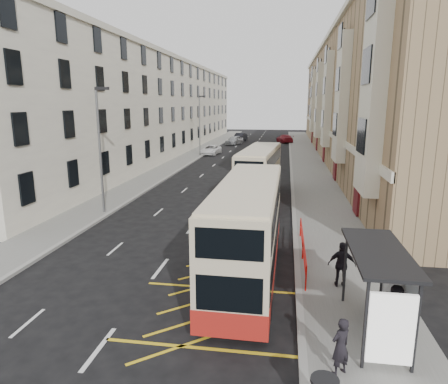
% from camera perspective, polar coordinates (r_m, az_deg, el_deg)
% --- Properties ---
extents(ground, '(200.00, 200.00, 0.00)m').
position_cam_1_polar(ground, '(14.87, -13.96, -16.63)').
color(ground, black).
rests_on(ground, ground).
extents(pavement_right, '(4.00, 120.00, 0.15)m').
position_cam_1_polar(pavement_right, '(42.58, 12.30, 2.71)').
color(pavement_right, slate).
rests_on(pavement_right, ground).
extents(pavement_left, '(3.00, 120.00, 0.15)m').
position_cam_1_polar(pavement_left, '(44.38, -8.12, 3.26)').
color(pavement_left, slate).
rests_on(pavement_left, ground).
extents(kerb_right, '(0.25, 120.00, 0.15)m').
position_cam_1_polar(kerb_right, '(42.50, 9.61, 2.80)').
color(kerb_right, gray).
rests_on(kerb_right, ground).
extents(kerb_left, '(0.25, 120.00, 0.15)m').
position_cam_1_polar(kerb_left, '(43.97, -6.24, 3.23)').
color(kerb_left, gray).
rests_on(kerb_left, ground).
extents(road_markings, '(10.00, 110.00, 0.01)m').
position_cam_1_polar(road_markings, '(57.59, 3.45, 5.42)').
color(road_markings, silver).
rests_on(road_markings, ground).
extents(terrace_right, '(10.75, 79.00, 15.25)m').
position_cam_1_polar(terrace_right, '(58.07, 18.73, 12.29)').
color(terrace_right, '#917654').
rests_on(terrace_right, ground).
extents(terrace_left, '(9.18, 79.00, 13.25)m').
position_cam_1_polar(terrace_left, '(60.38, -9.49, 11.80)').
color(terrace_left, white).
rests_on(terrace_left, ground).
extents(bus_shelter, '(1.65, 4.25, 2.70)m').
position_cam_1_polar(bus_shelter, '(12.91, 22.02, -11.32)').
color(bus_shelter, black).
rests_on(bus_shelter, pavement_right).
extents(guard_railing, '(0.06, 6.56, 1.01)m').
position_cam_1_polar(guard_railing, '(18.76, 11.21, -7.32)').
color(guard_railing, red).
rests_on(guard_railing, pavement_right).
extents(street_lamp_near, '(0.93, 0.18, 8.00)m').
position_cam_1_polar(street_lamp_near, '(26.71, -17.26, 6.58)').
color(street_lamp_near, slate).
rests_on(street_lamp_near, pavement_left).
extents(street_lamp_far, '(0.93, 0.18, 8.00)m').
position_cam_1_polar(street_lamp_far, '(55.20, -3.46, 9.94)').
color(street_lamp_far, slate).
rests_on(street_lamp_far, pavement_left).
extents(double_decker_front, '(2.45, 10.25, 4.08)m').
position_cam_1_polar(double_decker_front, '(16.48, 3.41, -5.43)').
color(double_decker_front, beige).
rests_on(double_decker_front, ground).
extents(double_decker_rear, '(2.98, 9.89, 3.89)m').
position_cam_1_polar(double_decker_rear, '(30.35, 5.09, 2.69)').
color(double_decker_rear, beige).
rests_on(double_decker_rear, ground).
extents(pedestrian_near, '(0.70, 0.66, 1.60)m').
position_cam_1_polar(pedestrian_near, '(11.60, 16.30, -20.41)').
color(pedestrian_near, black).
rests_on(pedestrian_near, pavement_right).
extents(pedestrian_mid, '(1.12, 1.00, 1.92)m').
position_cam_1_polar(pedestrian_mid, '(13.11, 23.39, -16.05)').
color(pedestrian_mid, black).
rests_on(pedestrian_mid, pavement_right).
extents(pedestrian_far, '(1.06, 0.46, 1.80)m').
position_cam_1_polar(pedestrian_far, '(16.37, 16.48, -9.90)').
color(pedestrian_far, black).
rests_on(pedestrian_far, pavement_right).
extents(white_van, '(2.61, 4.95, 1.33)m').
position_cam_1_polar(white_van, '(57.13, -1.88, 6.04)').
color(white_van, white).
rests_on(white_van, ground).
extents(car_silver, '(3.17, 4.99, 1.58)m').
position_cam_1_polar(car_silver, '(70.60, 1.47, 7.40)').
color(car_silver, '#A7ABAF').
rests_on(car_silver, ground).
extents(car_dark, '(2.70, 4.96, 1.55)m').
position_cam_1_polar(car_dark, '(77.45, 2.28, 7.84)').
color(car_dark, black).
rests_on(car_dark, ground).
extents(car_red, '(3.49, 5.51, 1.49)m').
position_cam_1_polar(car_red, '(75.34, 8.67, 7.55)').
color(car_red, maroon).
rests_on(car_red, ground).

